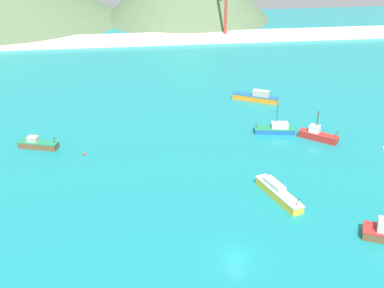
# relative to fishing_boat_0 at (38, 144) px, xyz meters

# --- Properties ---
(ground) EXTENTS (260.00, 280.00, 0.50)m
(ground) POSITION_rel_fishing_boat_0_xyz_m (31.44, -7.64, -1.08)
(ground) COLOR teal
(fishing_boat_0) EXTENTS (8.13, 4.48, 2.78)m
(fishing_boat_0) POSITION_rel_fishing_boat_0_xyz_m (0.00, 0.00, 0.00)
(fishing_boat_0) COLOR brown
(fishing_boat_0) RESTS_ON ground
(fishing_boat_3) EXTENTS (10.77, 7.45, 2.83)m
(fishing_boat_3) POSITION_rel_fishing_boat_0_xyz_m (48.42, 19.47, 0.19)
(fishing_boat_3) COLOR orange
(fishing_boat_3) RESTS_ON ground
(fishing_boat_4) EXTENTS (8.63, 4.03, 6.18)m
(fishing_boat_4) POSITION_rel_fishing_boat_0_xyz_m (47.90, 1.07, 0.00)
(fishing_boat_4) COLOR #1E5BA8
(fishing_boat_4) RESTS_ON ground
(fishing_boat_5) EXTENTS (7.26, 6.66, 6.09)m
(fishing_boat_5) POSITION_rel_fishing_boat_0_xyz_m (55.35, -3.37, 0.15)
(fishing_boat_5) COLOR red
(fishing_boat_5) RESTS_ON ground
(fishing_boat_7) EXTENTS (5.27, 11.31, 2.98)m
(fishing_boat_7) POSITION_rel_fishing_boat_0_xyz_m (41.20, -23.67, 0.07)
(fishing_boat_7) COLOR gold
(fishing_boat_7) RESTS_ON ground
(buoy_1) EXTENTS (0.66, 0.66, 0.66)m
(buoy_1) POSITION_rel_fishing_boat_0_xyz_m (9.15, -4.27, -0.72)
(buoy_1) COLOR red
(buoy_1) RESTS_ON ground
(beach_strip) EXTENTS (247.00, 14.80, 1.20)m
(beach_strip) POSITION_rel_fishing_boat_0_xyz_m (31.44, 81.23, -0.23)
(beach_strip) COLOR beige
(beach_strip) RESTS_ON ground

